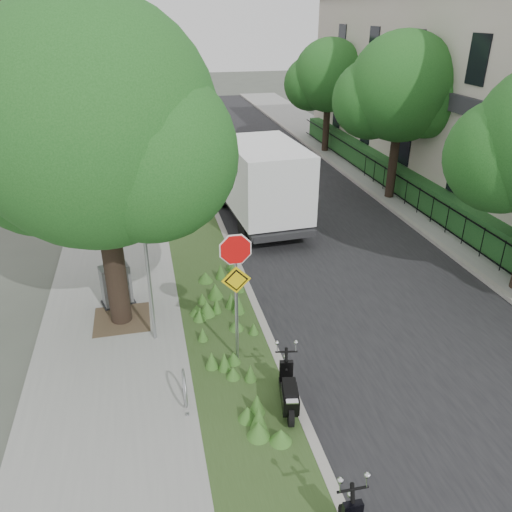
{
  "coord_description": "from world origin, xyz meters",
  "views": [
    {
      "loc": [
        -3.03,
        -8.46,
        7.25
      ],
      "look_at": [
        -0.35,
        3.3,
        1.3
      ],
      "focal_mm": 35.0,
      "sensor_mm": 36.0,
      "label": 1
    }
  ],
  "objects_px": {
    "box_truck": "(261,178)",
    "utility_cabinet": "(116,286)",
    "sign_assembly": "(236,273)",
    "scooter_near": "(289,396)"
  },
  "relations": [
    {
      "from": "box_truck",
      "to": "utility_cabinet",
      "type": "height_order",
      "value": "box_truck"
    },
    {
      "from": "box_truck",
      "to": "sign_assembly",
      "type": "bearing_deg",
      "value": -106.78
    },
    {
      "from": "utility_cabinet",
      "to": "scooter_near",
      "type": "bearing_deg",
      "value": -55.63
    },
    {
      "from": "sign_assembly",
      "to": "scooter_near",
      "type": "height_order",
      "value": "sign_assembly"
    },
    {
      "from": "sign_assembly",
      "to": "scooter_near",
      "type": "distance_m",
      "value": 2.7
    },
    {
      "from": "sign_assembly",
      "to": "box_truck",
      "type": "distance_m",
      "value": 8.52
    },
    {
      "from": "sign_assembly",
      "to": "box_truck",
      "type": "xyz_separation_m",
      "value": [
        2.45,
        8.13,
        -0.61
      ]
    },
    {
      "from": "scooter_near",
      "to": "box_truck",
      "type": "relative_size",
      "value": 0.25
    },
    {
      "from": "box_truck",
      "to": "scooter_near",
      "type": "bearing_deg",
      "value": -100.13
    },
    {
      "from": "sign_assembly",
      "to": "utility_cabinet",
      "type": "relative_size",
      "value": 2.91
    }
  ]
}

